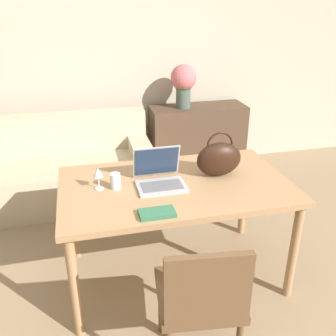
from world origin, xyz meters
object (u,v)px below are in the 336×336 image
at_px(drinking_glass, 115,181).
at_px(wine_glass, 98,174).
at_px(laptop, 159,174).
at_px(handbag, 219,159).
at_px(flower_vase, 183,82).
at_px(couch, 62,173).
at_px(chair, 201,297).

relative_size(drinking_glass, wine_glass, 0.70).
relative_size(laptop, drinking_glass, 3.01).
relative_size(wine_glass, handbag, 0.47).
distance_m(laptop, drinking_glass, 0.29).
height_order(handbag, flower_vase, flower_vase).
height_order(couch, handbag, handbag).
bearing_deg(wine_glass, couch, 102.53).
bearing_deg(drinking_glass, laptop, 1.85).
distance_m(drinking_glass, handbag, 0.73).
relative_size(chair, couch, 0.48).
xyz_separation_m(chair, wine_glass, (-0.44, 0.82, 0.38)).
xyz_separation_m(couch, handbag, (1.13, -1.37, 0.61)).
relative_size(handbag, flower_vase, 0.68).
height_order(drinking_glass, wine_glass, wine_glass).
xyz_separation_m(wine_glass, handbag, (0.83, 0.01, 0.02)).
bearing_deg(laptop, drinking_glass, -178.15).
xyz_separation_m(chair, couch, (-0.75, 2.19, -0.21)).
distance_m(drinking_glass, flower_vase, 1.99).
bearing_deg(handbag, couch, 129.70).
distance_m(couch, laptop, 1.65).
bearing_deg(handbag, wine_glass, -179.43).
bearing_deg(wine_glass, chair, -61.56).
bearing_deg(handbag, laptop, -177.62).
relative_size(chair, flower_vase, 1.81).
bearing_deg(chair, handbag, 71.90).
xyz_separation_m(couch, drinking_glass, (0.41, -1.39, 0.53)).
bearing_deg(wine_glass, drinking_glass, -10.11).
distance_m(chair, handbag, 0.99).
height_order(chair, drinking_glass, drinking_glass).
bearing_deg(chair, drinking_glass, 119.91).
xyz_separation_m(chair, drinking_glass, (-0.33, 0.80, 0.32)).
distance_m(chair, flower_vase, 2.66).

